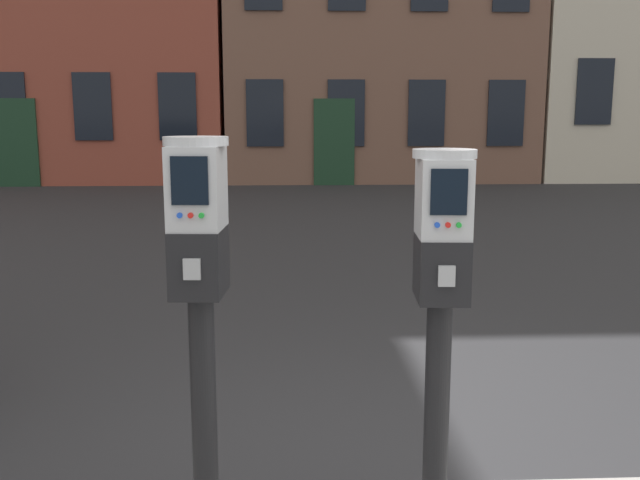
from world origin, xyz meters
TOP-DOWN VIEW (x-y plane):
  - parking_meter_near_kerb at (-0.80, -0.26)m, footprint 0.23×0.26m
  - parking_meter_twin_adjacent at (0.03, -0.26)m, footprint 0.23×0.26m
  - townhouse_brownstone at (1.92, 18.21)m, footprint 7.87×7.02m

SIDE VIEW (x-z plane):
  - parking_meter_twin_adjacent at x=0.03m, z-range 0.42..1.88m
  - parking_meter_near_kerb at x=-0.80m, z-range 0.43..1.94m
  - townhouse_brownstone at x=1.92m, z-range 0.00..9.56m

